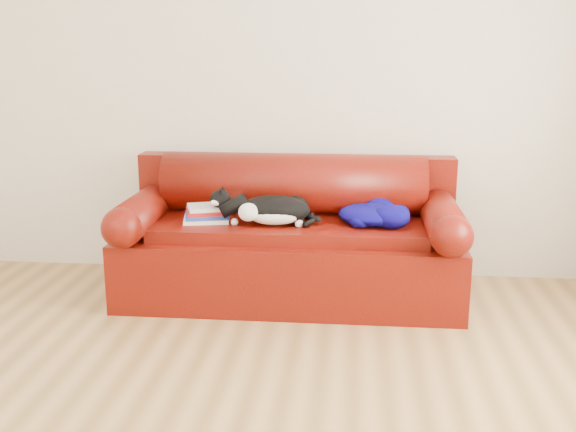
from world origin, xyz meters
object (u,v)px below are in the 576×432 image
object	(u,v)px
sofa_base	(290,260)
cat	(274,211)
book_stack	(208,213)
blanket	(373,214)

from	to	relation	value
sofa_base	cat	bearing A→B (deg)	-124.89
book_stack	cat	distance (m)	0.42
sofa_base	cat	world-z (taller)	cat
sofa_base	book_stack	size ratio (longest dim) A/B	6.79
sofa_base	blanket	bearing A→B (deg)	-4.44
book_stack	cat	world-z (taller)	cat
cat	blanket	xyz separation A→B (m)	(0.60, 0.09, -0.02)
cat	blanket	bearing A→B (deg)	-14.05
book_stack	blanket	distance (m)	1.02
book_stack	cat	xyz separation A→B (m)	(0.42, -0.05, 0.04)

